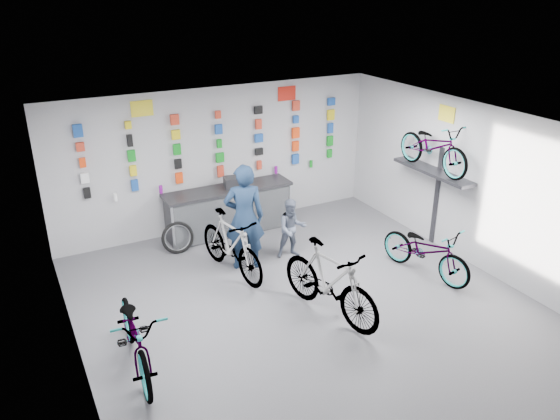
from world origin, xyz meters
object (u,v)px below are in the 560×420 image
bike_right (426,250)px  clerk (244,217)px  bike_service (231,245)px  bike_center (330,281)px  bike_left (136,335)px  customer (292,229)px  counter (229,211)px

bike_right → clerk: (-2.75, 1.78, 0.52)m
bike_service → bike_center: bearing=-76.6°
bike_center → clerk: (-0.51, 2.08, 0.39)m
bike_left → bike_right: size_ratio=1.09×
bike_right → bike_left: bearing=169.1°
clerk → customer: (0.96, -0.04, -0.42)m
bike_right → bike_service: bike_service is taller
bike_left → bike_service: (2.17, 1.80, 0.05)m
bike_center → bike_right: (2.24, 0.30, -0.13)m
bike_right → clerk: bearing=134.6°
bike_left → clerk: size_ratio=1.01×
bike_right → bike_service: size_ratio=0.95×
bike_right → counter: bearing=113.9°
bike_service → bike_left: bearing=-150.1°
bike_left → bike_right: (5.25, 0.15, -0.05)m
counter → bike_center: (0.19, -3.59, 0.13)m
bike_left → bike_center: size_ratio=0.99×
bike_left → clerk: 3.19m
counter → bike_service: 1.76m
bike_right → clerk: size_ratio=0.92×
bike_left → bike_right: bike_left is taller
customer → bike_right: bearing=-31.5°
bike_center → customer: (0.45, 2.04, -0.03)m
customer → bike_center: bearing=-89.8°
bike_left → customer: (3.46, 1.89, 0.05)m
bike_service → customer: bearing=-6.0°
bike_service → clerk: size_ratio=0.97×
bike_center → clerk: 2.18m
counter → bike_right: size_ratio=1.46×
bike_center → bike_service: size_ratio=1.06×
bike_center → bike_service: 2.13m
bike_left → bike_center: bearing=1.2°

